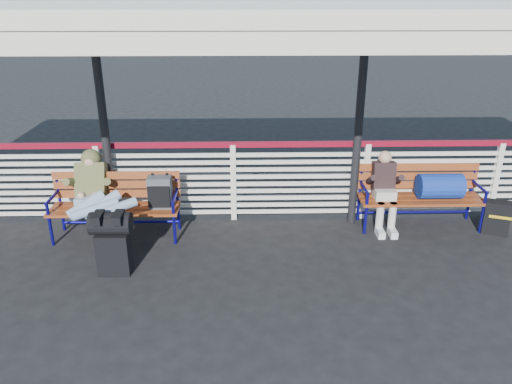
{
  "coord_description": "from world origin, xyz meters",
  "views": [
    {
      "loc": [
        0.18,
        -5.13,
        3.31
      ],
      "look_at": [
        0.32,
        1.0,
        0.81
      ],
      "focal_mm": 35.0,
      "sensor_mm": 36.0,
      "label": 1
    }
  ],
  "objects_px": {
    "bench_right": "(431,188)",
    "traveler_man": "(97,200)",
    "luggage_stack": "(113,241)",
    "suitcase_side": "(496,217)",
    "companion_person": "(385,190)",
    "bench_left": "(129,197)"
  },
  "relations": [
    {
      "from": "bench_right",
      "to": "traveler_man",
      "type": "xyz_separation_m",
      "value": [
        -4.7,
        -0.56,
        0.1
      ]
    },
    {
      "from": "luggage_stack",
      "to": "suitcase_side",
      "type": "bearing_deg",
      "value": 11.15
    },
    {
      "from": "luggage_stack",
      "to": "bench_right",
      "type": "relative_size",
      "value": 0.46
    },
    {
      "from": "companion_person",
      "to": "suitcase_side",
      "type": "bearing_deg",
      "value": -8.45
    },
    {
      "from": "luggage_stack",
      "to": "suitcase_side",
      "type": "xyz_separation_m",
      "value": [
        5.27,
        0.98,
        -0.2
      ]
    },
    {
      "from": "bench_right",
      "to": "traveler_man",
      "type": "distance_m",
      "value": 4.74
    },
    {
      "from": "bench_left",
      "to": "traveler_man",
      "type": "relative_size",
      "value": 1.1
    },
    {
      "from": "traveler_man",
      "to": "companion_person",
      "type": "relative_size",
      "value": 1.43
    },
    {
      "from": "companion_person",
      "to": "luggage_stack",
      "type": "bearing_deg",
      "value": -161.62
    },
    {
      "from": "bench_left",
      "to": "companion_person",
      "type": "bearing_deg",
      "value": 2.91
    },
    {
      "from": "bench_right",
      "to": "companion_person",
      "type": "xyz_separation_m",
      "value": [
        -0.69,
        -0.03,
        -0.01
      ]
    },
    {
      "from": "luggage_stack",
      "to": "bench_left",
      "type": "bearing_deg",
      "value": 90.86
    },
    {
      "from": "companion_person",
      "to": "suitcase_side",
      "type": "relative_size",
      "value": 2.32
    },
    {
      "from": "suitcase_side",
      "to": "bench_right",
      "type": "bearing_deg",
      "value": -175.15
    },
    {
      "from": "bench_left",
      "to": "suitcase_side",
      "type": "bearing_deg",
      "value": -0.55
    },
    {
      "from": "traveler_man",
      "to": "suitcase_side",
      "type": "distance_m",
      "value": 5.64
    },
    {
      "from": "luggage_stack",
      "to": "traveler_man",
      "type": "distance_m",
      "value": 0.81
    },
    {
      "from": "bench_left",
      "to": "traveler_man",
      "type": "bearing_deg",
      "value": -134.52
    },
    {
      "from": "luggage_stack",
      "to": "traveler_man",
      "type": "xyz_separation_m",
      "value": [
        -0.35,
        0.69,
        0.26
      ]
    },
    {
      "from": "bench_left",
      "to": "suitcase_side",
      "type": "relative_size",
      "value": 3.64
    },
    {
      "from": "bench_right",
      "to": "companion_person",
      "type": "bearing_deg",
      "value": -177.44
    },
    {
      "from": "suitcase_side",
      "to": "luggage_stack",
      "type": "bearing_deg",
      "value": -148.14
    }
  ]
}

